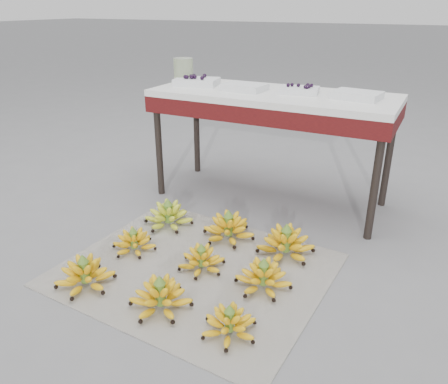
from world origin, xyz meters
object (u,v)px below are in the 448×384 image
at_px(bunch_mid_center, 202,260).
at_px(bunch_back_left, 169,216).
at_px(bunch_front_left, 85,275).
at_px(bunch_front_center, 161,297).
at_px(newspaper_mat, 196,269).
at_px(tray_far_right, 357,95).
at_px(tray_right, 299,90).
at_px(bunch_mid_left, 134,242).
at_px(tray_far_left, 197,81).
at_px(vendor_table, 272,105).
at_px(glass_jar, 183,71).
at_px(tray_left, 245,87).
at_px(bunch_mid_right, 263,277).
at_px(bunch_back_center, 229,228).
at_px(bunch_back_right, 286,244).
at_px(bunch_front_right, 229,324).

xyz_separation_m(bunch_mid_center, bunch_back_left, (-0.41, 0.32, 0.01)).
bearing_deg(bunch_front_left, bunch_front_center, -18.30).
distance_m(newspaper_mat, tray_far_right, 1.34).
relative_size(bunch_front_left, tray_right, 1.38).
xyz_separation_m(bunch_mid_left, tray_far_left, (-0.16, 0.96, 0.69)).
height_order(newspaper_mat, bunch_front_center, bunch_front_center).
distance_m(vendor_table, glass_jar, 0.69).
xyz_separation_m(tray_far_left, tray_left, (0.36, -0.03, -0.00)).
xyz_separation_m(bunch_mid_right, bunch_back_center, (-0.35, 0.34, 0.01)).
distance_m(bunch_back_center, tray_far_right, 1.06).
xyz_separation_m(newspaper_mat, bunch_mid_center, (0.03, 0.02, 0.05)).
bearing_deg(bunch_front_center, bunch_mid_right, 31.41).
bearing_deg(tray_far_left, tray_left, -4.46).
bearing_deg(bunch_mid_center, bunch_back_right, 25.80).
height_order(bunch_back_center, tray_far_right, tray_far_right).
relative_size(bunch_back_right, glass_jar, 2.28).
distance_m(tray_left, tray_right, 0.34).
bearing_deg(tray_far_left, bunch_front_center, -66.69).
bearing_deg(bunch_mid_center, bunch_mid_left, 162.94).
bearing_deg(vendor_table, bunch_front_center, -89.25).
distance_m(bunch_mid_right, bunch_back_left, 0.81).
height_order(bunch_mid_left, tray_right, tray_right).
bearing_deg(glass_jar, bunch_mid_left, -74.32).
bearing_deg(tray_far_right, bunch_front_left, -123.63).
relative_size(newspaper_mat, bunch_back_right, 3.33).
relative_size(newspaper_mat, tray_right, 4.90).
height_order(bunch_mid_left, vendor_table, vendor_table).
relative_size(bunch_mid_left, tray_far_left, 0.79).
bearing_deg(tray_far_left, bunch_mid_center, -59.29).
height_order(bunch_front_center, tray_far_left, tray_far_left).
bearing_deg(bunch_mid_center, tray_left, 83.77).
bearing_deg(bunch_front_center, tray_far_right, 56.11).
height_order(bunch_back_right, glass_jar, glass_jar).
relative_size(bunch_back_left, vendor_table, 0.21).
distance_m(tray_far_right, glass_jar, 1.17).
bearing_deg(bunch_back_center, bunch_front_right, -50.50).
height_order(bunch_mid_right, tray_right, tray_right).
xyz_separation_m(bunch_front_center, glass_jar, (-0.69, 1.34, 0.74)).
distance_m(newspaper_mat, bunch_mid_right, 0.36).
distance_m(bunch_front_left, bunch_mid_center, 0.56).
xyz_separation_m(bunch_mid_right, bunch_back_left, (-0.74, 0.32, 0.00)).
bearing_deg(newspaper_mat, bunch_mid_center, 37.66).
xyz_separation_m(bunch_front_left, bunch_mid_right, (0.75, 0.36, -0.00)).
relative_size(newspaper_mat, glass_jar, 7.59).
height_order(bunch_front_center, bunch_back_left, bunch_back_left).
height_order(bunch_mid_right, glass_jar, glass_jar).
height_order(bunch_front_center, bunch_front_right, bunch_front_center).
bearing_deg(bunch_back_right, bunch_back_left, 163.03).
xyz_separation_m(tray_left, glass_jar, (-0.49, 0.07, 0.06)).
xyz_separation_m(bunch_front_left, bunch_back_center, (0.40, 0.71, 0.00)).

